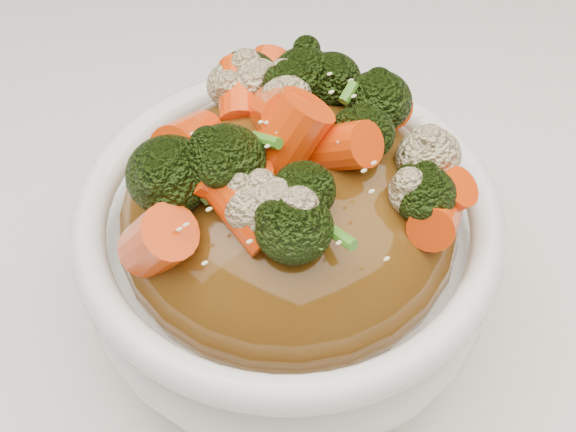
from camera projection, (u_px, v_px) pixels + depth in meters
tablecloth at (221, 322)px, 0.43m from camera, size 1.20×0.80×0.04m
bowl at (288, 254)px, 0.39m from camera, size 0.22×0.22×0.08m
sauce_base at (288, 220)px, 0.37m from camera, size 0.18×0.18×0.09m
carrots at (288, 132)px, 0.32m from camera, size 0.18×0.18×0.05m
broccoli at (288, 134)px, 0.32m from camera, size 0.18×0.18×0.04m
cauliflower at (288, 137)px, 0.33m from camera, size 0.18×0.18×0.03m
scallions at (288, 130)px, 0.32m from camera, size 0.13×0.13×0.02m
sesame_seeds at (288, 130)px, 0.32m from camera, size 0.16×0.16×0.01m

